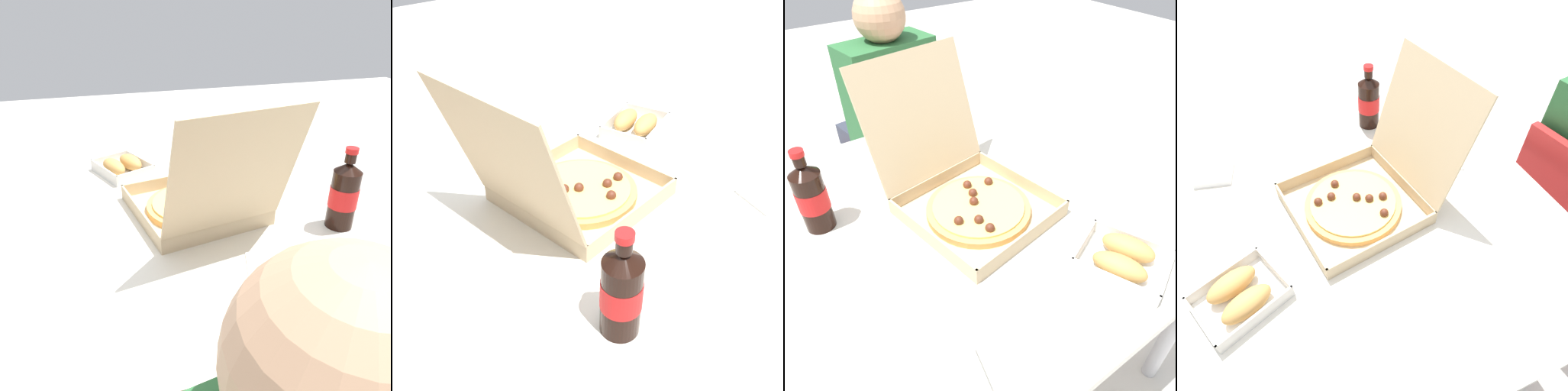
# 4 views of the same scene
# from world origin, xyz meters

# --- Properties ---
(ground_plane) EXTENTS (10.00, 10.00, 0.00)m
(ground_plane) POSITION_xyz_m (0.00, 0.00, 0.00)
(ground_plane) COLOR beige
(dining_table) EXTENTS (1.19, 1.04, 0.74)m
(dining_table) POSITION_xyz_m (0.00, 0.00, 0.67)
(dining_table) COLOR silver
(dining_table) RESTS_ON ground_plane
(pizza_box_open) EXTENTS (0.40, 0.49, 0.36)m
(pizza_box_open) POSITION_xyz_m (0.03, 0.01, 0.79)
(pizza_box_open) COLOR tan
(pizza_box_open) RESTS_ON dining_table
(bread_side_box) EXTENTS (0.21, 0.23, 0.06)m
(bread_side_box) POSITION_xyz_m (0.20, -0.37, 0.77)
(bread_side_box) COLOR white
(bread_side_box) RESTS_ON dining_table
(cola_bottle) EXTENTS (0.07, 0.07, 0.22)m
(cola_bottle) POSITION_xyz_m (-0.32, 0.16, 0.84)
(cola_bottle) COLOR black
(cola_bottle) RESTS_ON dining_table
(paper_menu) EXTENTS (0.25, 0.21, 0.00)m
(paper_menu) POSITION_xyz_m (-0.10, 0.31, 0.74)
(paper_menu) COLOR white
(paper_menu) RESTS_ON dining_table
(napkin_pile) EXTENTS (0.13, 0.13, 0.02)m
(napkin_pile) POSITION_xyz_m (-0.26, -0.39, 0.75)
(napkin_pile) COLOR white
(napkin_pile) RESTS_ON dining_table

